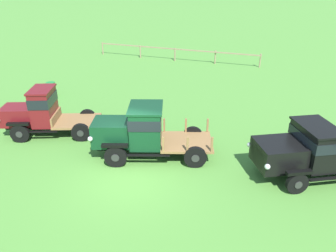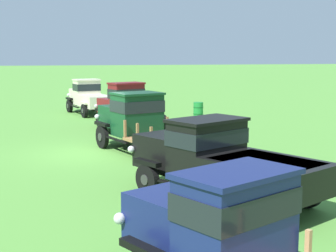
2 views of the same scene
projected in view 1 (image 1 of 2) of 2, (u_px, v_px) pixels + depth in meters
The scene contains 6 objects.
ground_plane at pixel (130, 176), 12.56m from camera, with size 240.00×240.00×0.00m, color #518E38.
paddock_fence at pixel (175, 51), 29.10m from camera, with size 14.97×0.51×1.14m.
vintage_truck_second_in_line at pixel (41, 112), 15.46m from camera, with size 4.78×3.26×2.28m.
vintage_truck_midrow_center at pixel (140, 130), 13.53m from camera, with size 5.28×3.37×2.23m.
vintage_truck_far_side at pixel (324, 149), 12.35m from camera, with size 5.76×4.39×2.05m.
oil_drum_beside_row at pixel (51, 89), 20.59m from camera, with size 0.57×0.57×0.92m.
Camera 1 is at (5.12, -9.39, 7.03)m, focal length 35.00 mm.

